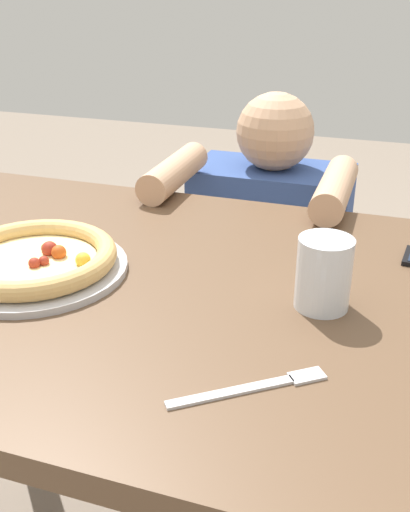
% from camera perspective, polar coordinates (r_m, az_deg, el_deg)
% --- Properties ---
extents(dining_table, '(1.29, 0.81, 0.75)m').
position_cam_1_polar(dining_table, '(1.04, -4.74, -7.75)').
color(dining_table, brown).
rests_on(dining_table, ground).
extents(pizza_near, '(0.31, 0.31, 0.05)m').
position_cam_1_polar(pizza_near, '(1.03, -15.88, -0.43)').
color(pizza_near, '#B7B7BC').
rests_on(pizza_near, dining_table).
extents(water_cup_clear, '(0.08, 0.08, 0.11)m').
position_cam_1_polar(water_cup_clear, '(0.89, 11.22, -1.50)').
color(water_cup_clear, silver).
rests_on(water_cup_clear, dining_table).
extents(fork, '(0.17, 0.14, 0.00)m').
position_cam_1_polar(fork, '(0.74, 4.85, -12.26)').
color(fork, silver).
rests_on(fork, dining_table).
extents(diner_seated, '(0.44, 0.53, 0.94)m').
position_cam_1_polar(diner_seated, '(1.69, 5.90, -2.56)').
color(diner_seated, '#333847').
rests_on(diner_seated, ground).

